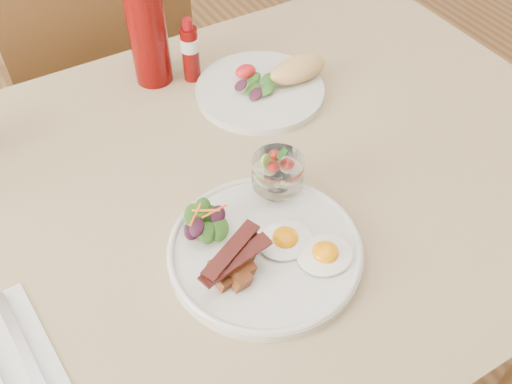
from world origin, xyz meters
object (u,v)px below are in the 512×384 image
object	(u,v)px
fruit_cup	(278,172)
ketchup_bottle	(148,34)
chair_far	(103,86)
table	(221,224)
hot_sauce_bottle	(190,51)
main_plate	(265,251)
second_plate	(269,84)

from	to	relation	value
fruit_cup	ketchup_bottle	distance (m)	0.39
chair_far	fruit_cup	distance (m)	0.79
table	hot_sauce_bottle	xyz separation A→B (m)	(0.09, 0.29, 0.15)
hot_sauce_bottle	fruit_cup	bearing A→B (deg)	-94.11
main_plate	second_plate	bearing A→B (deg)	58.04
fruit_cup	second_plate	bearing A→B (deg)	61.42
second_plate	chair_far	bearing A→B (deg)	112.30
fruit_cup	ketchup_bottle	xyz separation A→B (m)	(-0.04, 0.39, 0.04)
chair_far	table	bearing A→B (deg)	-90.00
hot_sauce_bottle	main_plate	bearing A→B (deg)	-102.47
chair_far	fruit_cup	bearing A→B (deg)	-84.63
main_plate	fruit_cup	bearing A→B (deg)	49.56
chair_far	hot_sauce_bottle	distance (m)	0.48
chair_far	fruit_cup	world-z (taller)	chair_far
table	second_plate	size ratio (longest dim) A/B	5.10
main_plate	table	bearing A→B (deg)	89.02
chair_far	second_plate	bearing A→B (deg)	-67.70
second_plate	ketchup_bottle	bearing A→B (deg)	139.39
table	ketchup_bottle	xyz separation A→B (m)	(0.03, 0.32, 0.19)
fruit_cup	ketchup_bottle	bearing A→B (deg)	95.75
ketchup_bottle	hot_sauce_bottle	xyz separation A→B (m)	(0.06, -0.04, -0.04)
main_plate	hot_sauce_bottle	size ratio (longest dim) A/B	2.20
fruit_cup	hot_sauce_bottle	world-z (taller)	hot_sauce_bottle
ketchup_bottle	main_plate	bearing A→B (deg)	-93.89
table	hot_sauce_bottle	world-z (taller)	hot_sauce_bottle
main_plate	hot_sauce_bottle	xyz separation A→B (m)	(0.10, 0.43, 0.05)
main_plate	fruit_cup	xyz separation A→B (m)	(0.07, 0.08, 0.05)
chair_far	ketchup_bottle	distance (m)	0.47
table	fruit_cup	xyz separation A→B (m)	(0.07, -0.06, 0.15)
table	chair_far	world-z (taller)	chair_far
chair_far	second_plate	world-z (taller)	chair_far
chair_far	hot_sauce_bottle	xyz separation A→B (m)	(0.09, -0.38, 0.29)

